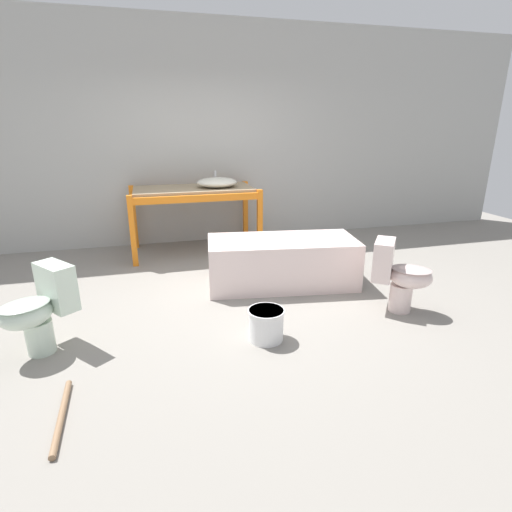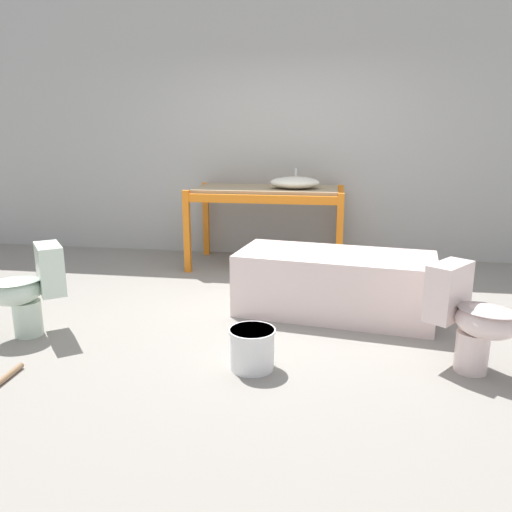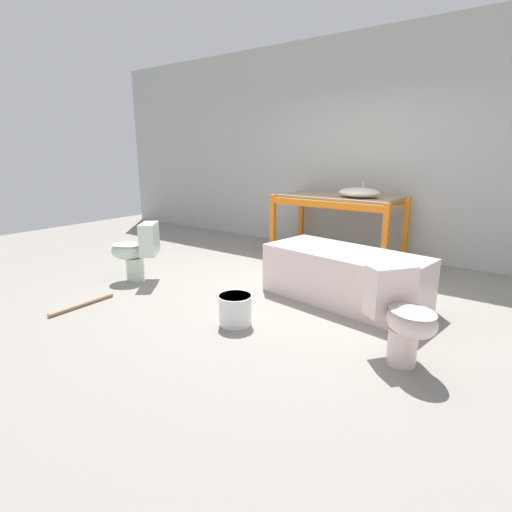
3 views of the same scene
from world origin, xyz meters
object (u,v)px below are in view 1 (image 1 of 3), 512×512
toilet_near (40,308)px  toilet_far (399,274)px  sink_basin (217,182)px  bucket_white (266,324)px  bathtub_main (282,258)px

toilet_near → toilet_far: (3.21, -0.09, 0.00)m
sink_basin → bucket_white: 2.74m
bathtub_main → toilet_near: toilet_near is taller
toilet_near → bucket_white: size_ratio=2.23×
toilet_near → toilet_far: size_ratio=1.00×
toilet_far → toilet_near: bearing=125.2°
bathtub_main → sink_basin: bearing=116.7°
sink_basin → bucket_white: size_ratio=1.78×
toilet_far → bucket_white: (-1.41, -0.21, -0.23)m
bathtub_main → toilet_far: size_ratio=2.48×
sink_basin → toilet_far: bearing=-60.4°
sink_basin → toilet_near: bearing=-128.8°
toilet_far → bucket_white: 1.45m
bathtub_main → toilet_near: bearing=-151.6°
toilet_near → bucket_white: 1.84m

